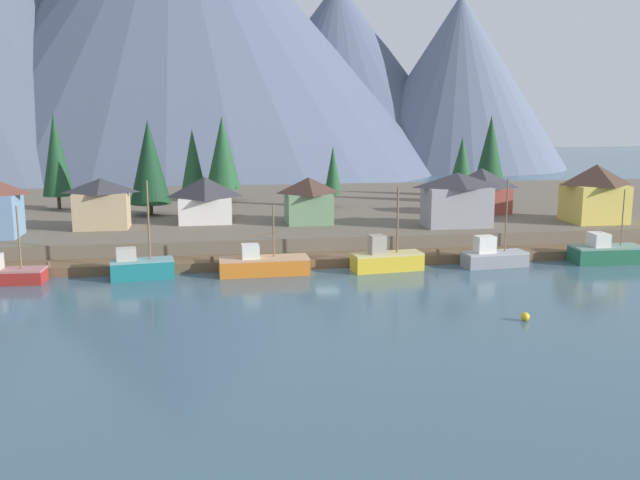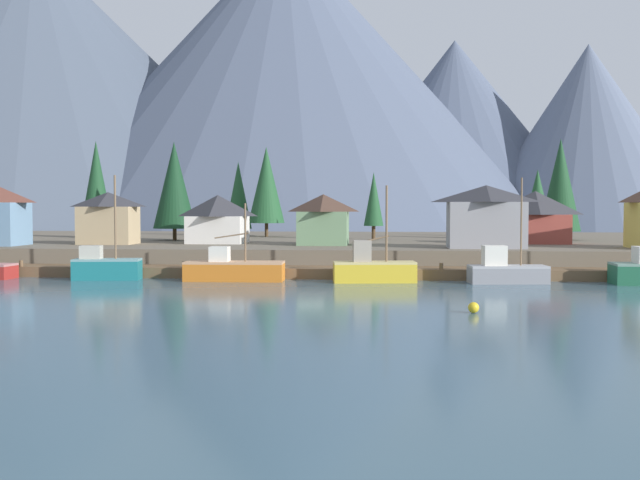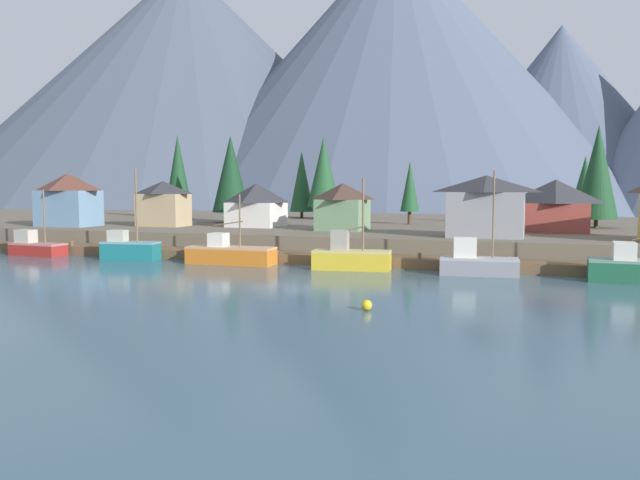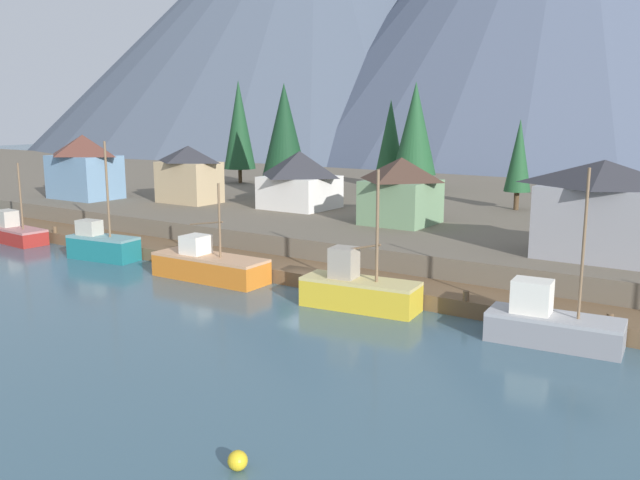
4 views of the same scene
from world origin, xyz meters
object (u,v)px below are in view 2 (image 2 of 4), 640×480
object	(u,v)px
fishing_boat_teal	(106,267)
fishing_boat_yellow	(373,269)
house_red	(535,217)
house_white	(218,219)
conifer_back_left	(96,182)
fishing_boat_grey	(506,271)
conifer_mid_left	(537,197)
house_grey	(486,216)
conifer_centre	(266,185)
channel_buoy	(474,308)
fishing_boat_orange	(233,269)
conifer_back_right	(238,195)
house_green	(323,219)
conifer_mid_right	(560,185)
conifer_near_right	(174,185)
house_tan	(108,218)
conifer_near_left	(374,199)

from	to	relation	value
fishing_boat_teal	fishing_boat_yellow	xyz separation A→B (m)	(24.72, -0.17, -0.01)
fishing_boat_teal	house_red	world-z (taller)	fishing_boat_teal
house_white	conifer_back_left	distance (m)	25.72
fishing_boat_grey	house_white	world-z (taller)	fishing_boat_grey
fishing_boat_grey	conifer_mid_left	world-z (taller)	conifer_mid_left
fishing_boat_yellow	house_grey	world-z (taller)	house_grey
conifer_centre	channel_buoy	world-z (taller)	conifer_centre
house_grey	fishing_boat_orange	bearing A→B (deg)	-155.41
fishing_boat_orange	conifer_mid_left	distance (m)	53.95
conifer_back_right	fishing_boat_yellow	bearing A→B (deg)	-63.75
conifer_back_right	conifer_centre	bearing A→B (deg)	-26.67
fishing_boat_orange	conifer_back_right	distance (m)	42.63
conifer_centre	conifer_back_left	bearing A→B (deg)	-167.46
house_green	conifer_mid_left	world-z (taller)	conifer_mid_left
fishing_boat_teal	conifer_mid_right	size ratio (longest dim) A/B	0.74
fishing_boat_grey	house_green	xyz separation A→B (m)	(-17.49, 16.43, 4.32)
fishing_boat_teal	house_white	distance (m)	20.53
fishing_boat_grey	house_grey	distance (m)	12.08
conifer_centre	conifer_mid_left	bearing A→B (deg)	1.72
house_red	fishing_boat_teal	bearing A→B (deg)	-154.04
house_grey	conifer_mid_left	distance (m)	31.21
fishing_boat_orange	channel_buoy	distance (m)	27.05
house_white	conifer_back_left	size ratio (longest dim) A/B	0.50
fishing_boat_yellow	conifer_back_left	xyz separation A→B (m)	(-39.04, 33.96, 9.02)
conifer_near_right	conifer_back_right	xyz separation A→B (m)	(5.30, 15.09, -1.05)
fishing_boat_orange	conifer_near_right	world-z (taller)	conifer_near_right
conifer_back_left	house_green	bearing A→B (deg)	-27.68
fishing_boat_teal	channel_buoy	size ratio (longest dim) A/B	13.81
fishing_boat_teal	house_white	bearing A→B (deg)	64.53
fishing_boat_yellow	conifer_back_left	bearing A→B (deg)	131.94
fishing_boat_grey	house_tan	size ratio (longest dim) A/B	1.44
fishing_boat_yellow	conifer_centre	size ratio (longest dim) A/B	0.67
conifer_near_right	fishing_boat_teal	bearing A→B (deg)	-87.82
conifer_mid_left	conifer_centre	bearing A→B (deg)	-178.28
house_red	conifer_mid_left	world-z (taller)	conifer_mid_left
house_grey	channel_buoy	distance (m)	30.90
conifer_back_left	channel_buoy	bearing A→B (deg)	-49.15
channel_buoy	conifer_mid_right	bearing A→B (deg)	71.16
fishing_boat_yellow	conifer_near_left	bearing A→B (deg)	83.59
house_grey	conifer_mid_left	size ratio (longest dim) A/B	0.85
fishing_boat_orange	conifer_back_left	bearing A→B (deg)	126.34
conifer_centre	channel_buoy	xyz separation A→B (m)	(22.44, -57.92, -9.60)
fishing_boat_grey	house_red	size ratio (longest dim) A/B	1.19
conifer_near_left	conifer_back_left	distance (m)	38.95
conifer_near_left	conifer_mid_right	bearing A→B (deg)	1.50
fishing_boat_teal	conifer_mid_right	xyz separation A→B (m)	(48.28, 30.80, 8.42)
fishing_boat_teal	house_red	size ratio (longest dim) A/B	1.24
house_grey	conifer_near_right	distance (m)	40.30
conifer_mid_right	house_white	bearing A→B (deg)	-164.46
fishing_boat_orange	conifer_centre	bearing A→B (deg)	93.06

